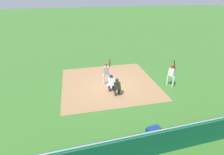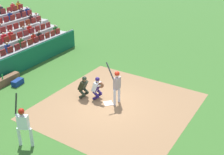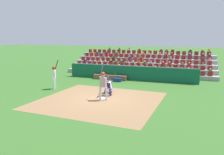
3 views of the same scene
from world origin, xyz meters
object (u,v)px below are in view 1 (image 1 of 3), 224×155
home_plate_umpire (117,86)px  equipment_duffel_bag (153,130)px  water_bottle_on_bench (169,131)px  on_deck_batter (172,73)px  catcher_crouching (111,82)px  home_plate_marker (110,85)px  batter_at_plate (106,71)px  dugout_bench (177,135)px

home_plate_umpire → equipment_duffel_bag: 4.28m
home_plate_umpire → water_bottle_on_bench: bearing=-76.3°
on_deck_batter → home_plate_umpire: bearing=-177.4°
catcher_crouching → on_deck_batter: (4.64, -0.50, 0.38)m
home_plate_marker → batter_at_plate: size_ratio=0.19×
home_plate_marker → home_plate_umpire: 1.60m
batter_at_plate → home_plate_umpire: (0.34, -1.80, -0.44)m
on_deck_batter → batter_at_plate: bearing=161.3°
home_plate_marker → home_plate_umpire: home_plate_umpire is taller
on_deck_batter → equipment_duffel_bag: bearing=-130.0°
home_plate_marker → equipment_duffel_bag: equipment_duffel_bag is taller
home_plate_marker → equipment_duffel_bag: bearing=-81.5°
home_plate_marker → equipment_duffel_bag: (0.84, -5.63, 0.15)m
water_bottle_on_bench → equipment_duffel_bag: water_bottle_on_bench is taller
catcher_crouching → equipment_duffel_bag: size_ratio=1.82×
catcher_crouching → water_bottle_on_bench: bearing=-75.8°
home_plate_marker → catcher_crouching: 1.03m
dugout_bench → on_deck_batter: (2.70, 5.07, 0.89)m
catcher_crouching → equipment_duffel_bag: bearing=-79.0°
batter_at_plate → on_deck_batter: 5.02m
home_plate_marker → home_plate_umpire: size_ratio=0.34×
water_bottle_on_bench → home_plate_marker: bearing=101.6°
home_plate_marker → on_deck_batter: bearing=-15.4°
home_plate_marker → dugout_bench: size_ratio=0.14×
catcher_crouching → water_bottle_on_bench: 5.73m
catcher_crouching → dugout_bench: 5.92m
batter_at_plate → catcher_crouching: size_ratio=1.75×
home_plate_marker → water_bottle_on_bench: water_bottle_on_bench is taller
equipment_duffel_bag → water_bottle_on_bench: bearing=-63.0°
home_plate_umpire → water_bottle_on_bench: 4.99m
equipment_duffel_bag → on_deck_batter: 5.80m
home_plate_marker → dugout_bench: dugout_bench is taller
home_plate_umpire → water_bottle_on_bench: home_plate_umpire is taller
home_plate_umpire → on_deck_batter: size_ratio=0.56×
home_plate_umpire → dugout_bench: bearing=-70.6°
batter_at_plate → catcher_crouching: bearing=-84.0°
home_plate_umpire → dugout_bench: 5.18m
dugout_bench → equipment_duffel_bag: (-0.99, 0.68, -0.06)m
dugout_bench → equipment_duffel_bag: dugout_bench is taller
catcher_crouching → equipment_duffel_bag: catcher_crouching is taller
home_plate_marker → water_bottle_on_bench: size_ratio=1.65×
water_bottle_on_bench → equipment_duffel_bag: bearing=124.3°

